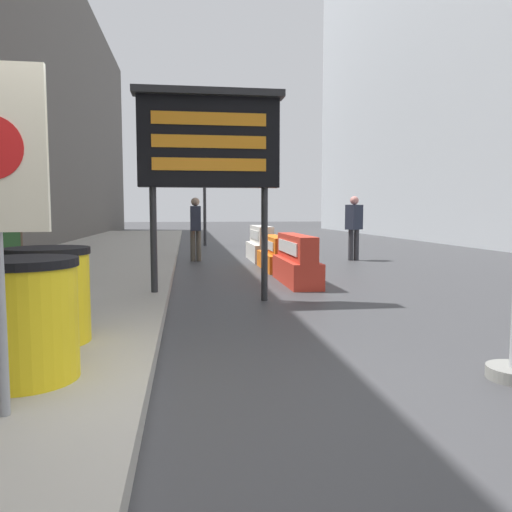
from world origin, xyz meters
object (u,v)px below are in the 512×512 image
barrel_drum_middle (48,295)px  traffic_light_near_curb (204,163)px  traffic_cone_near (295,247)px  pedestrian_passerby (196,224)px  pedestrian_worker (354,223)px  jersey_barrier_white (261,245)px  barrel_drum_foreground (24,319)px  message_board (209,143)px  jersey_barrier_orange_near (275,255)px  jersey_barrier_red_striped (296,262)px

barrel_drum_middle → traffic_light_near_curb: (1.97, 14.89, 2.60)m
traffic_cone_near → pedestrian_passerby: 2.82m
traffic_light_near_curb → pedestrian_passerby: (-0.47, -6.03, -2.19)m
barrel_drum_middle → pedestrian_worker: pedestrian_worker is taller
barrel_drum_middle → pedestrian_worker: bearing=55.7°
barrel_drum_middle → traffic_cone_near: barrel_drum_middle is taller
jersey_barrier_white → traffic_cone_near: bearing=0.5°
barrel_drum_foreground → barrel_drum_middle: same height
message_board → pedestrian_passerby: bearing=90.9°
barrel_drum_foreground → pedestrian_passerby: bearing=82.1°
message_board → jersey_barrier_white: (1.69, 6.14, -1.93)m
barrel_drum_middle → jersey_barrier_orange_near: barrel_drum_middle is taller
jersey_barrier_white → traffic_light_near_curb: (-1.32, 6.02, 2.79)m
barrel_drum_foreground → traffic_cone_near: (4.12, 9.91, -0.25)m
message_board → jersey_barrier_orange_near: 4.74m
pedestrian_worker → traffic_light_near_curb: bearing=84.8°
pedestrian_passerby → traffic_light_near_curb: bearing=174.6°
barrel_drum_middle → barrel_drum_foreground: bearing=-83.9°
message_board → jersey_barrier_red_striped: message_board is taller
jersey_barrier_orange_near → pedestrian_passerby: (-1.79, 2.19, 0.67)m
barrel_drum_foreground → pedestrian_passerby: pedestrian_passerby is taller
pedestrian_worker → traffic_cone_near: bearing=130.6°
message_board → pedestrian_passerby: 6.27m
jersey_barrier_red_striped → jersey_barrier_orange_near: 2.23m
barrel_drum_middle → traffic_cone_near: 9.83m
jersey_barrier_red_striped → traffic_cone_near: 4.54m
jersey_barrier_red_striped → traffic_light_near_curb: (-1.32, 10.45, 2.80)m
message_board → pedestrian_worker: bearing=53.9°
message_board → traffic_light_near_curb: traffic_light_near_curb is taller
jersey_barrier_white → traffic_cone_near: 0.96m
traffic_cone_near → pedestrian_worker: pedestrian_worker is taller
message_board → traffic_cone_near: 6.98m
jersey_barrier_orange_near → traffic_light_near_curb: (-1.32, 8.22, 2.86)m
jersey_barrier_orange_near → barrel_drum_foreground: bearing=-112.4°
barrel_drum_foreground → jersey_barrier_orange_near: 8.34m
barrel_drum_middle → pedestrian_worker: (5.80, 8.50, 0.44)m
barrel_drum_middle → jersey_barrier_red_striped: bearing=53.5°
jersey_barrier_orange_near → pedestrian_worker: pedestrian_worker is taller
jersey_barrier_orange_near → pedestrian_worker: 3.20m
message_board → traffic_light_near_curb: (0.37, 12.16, 0.86)m
pedestrian_worker → jersey_barrier_red_striped: bearing=-158.0°
message_board → barrel_drum_middle: bearing=-120.3°
jersey_barrier_white → traffic_light_near_curb: 6.77m
jersey_barrier_orange_near → pedestrian_worker: (2.52, 1.84, 0.70)m
barrel_drum_middle → jersey_barrier_orange_near: bearing=63.8°
barrel_drum_middle → traffic_cone_near: (4.24, 8.87, -0.25)m
traffic_cone_near → traffic_light_near_curb: traffic_light_near_curb is taller
barrel_drum_middle → jersey_barrier_red_striped: (3.28, 4.44, -0.20)m
jersey_barrier_orange_near → jersey_barrier_white: size_ratio=0.97×
barrel_drum_middle → jersey_barrier_white: (3.28, 8.86, -0.18)m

